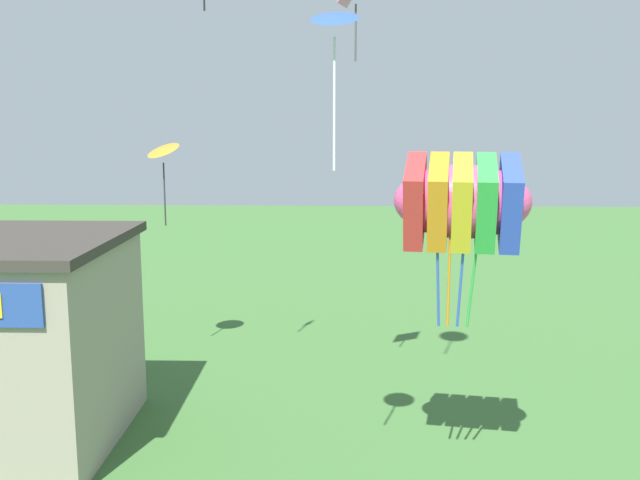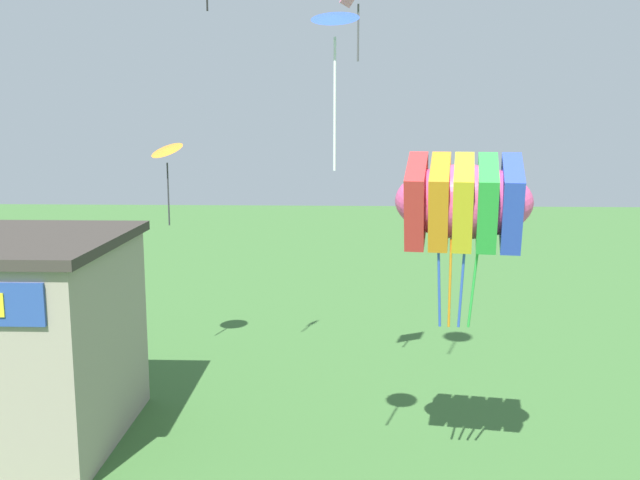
# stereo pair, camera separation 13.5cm
# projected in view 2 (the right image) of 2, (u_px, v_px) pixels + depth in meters

# --- Properties ---
(kite_rainbow_parafoil) EXTENTS (3.07, 2.37, 3.62)m
(kite_rainbow_parafoil) POSITION_uv_depth(u_px,v_px,m) (463.00, 202.00, 14.58)
(kite_rainbow_parafoil) COLOR #E54C8C
(kite_orange_delta) EXTENTS (1.43, 1.42, 2.67)m
(kite_orange_delta) POSITION_uv_depth(u_px,v_px,m) (167.00, 152.00, 22.31)
(kite_orange_delta) COLOR orange
(kite_blue_delta) EXTENTS (0.96, 0.92, 2.95)m
(kite_blue_delta) POSITION_uv_depth(u_px,v_px,m) (335.00, 26.00, 12.75)
(kite_blue_delta) COLOR blue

